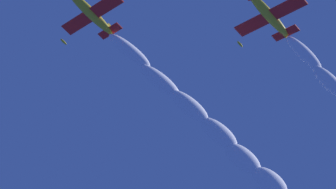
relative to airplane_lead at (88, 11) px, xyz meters
The scene contains 3 objects.
airplane_lead is the anchor object (origin of this frame).
airplane_left_wingman 16.93m from the airplane_lead, 82.14° to the right, with size 6.80×7.01×3.01m.
smoke_trail_lead 22.96m from the airplane_lead, 32.77° to the right, with size 28.24×18.95×4.66m.
Camera 1 is at (-38.55, -18.52, 1.68)m, focal length 80.96 mm.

